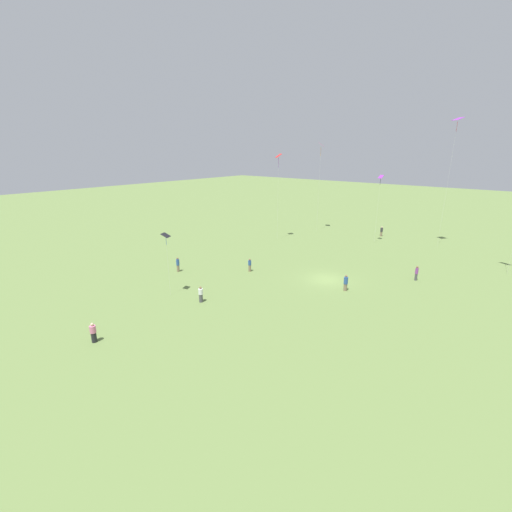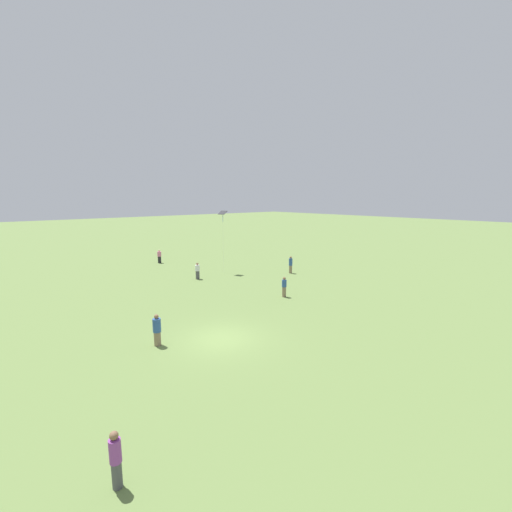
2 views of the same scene
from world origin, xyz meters
name	(u,v)px [view 2 (image 2 of 2)]	position (x,y,z in m)	size (l,w,h in m)	color
ground_plane	(222,339)	(0.00, 0.00, 0.00)	(240.00, 240.00, 0.00)	olive
person_0	(159,257)	(23.42, -7.44, 0.79)	(0.57, 0.57, 1.63)	#232328
person_1	(198,271)	(13.24, -6.55, 0.79)	(0.60, 0.60, 1.63)	#4C4C51
person_2	(116,459)	(-6.30, 7.98, 0.87)	(0.44, 0.44, 1.71)	#4C4C51
person_3	(157,330)	(1.60, 3.08, 0.86)	(0.61, 0.61, 1.74)	#847056
person_4	(291,265)	(9.10, -15.32, 0.90)	(0.38, 0.38, 1.80)	#847056
person_5	(284,287)	(3.49, -8.61, 0.81)	(0.51, 0.51, 1.63)	#847056
kite_5	(223,215)	(14.09, -10.28, 6.11)	(1.01, 0.97, 6.50)	black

